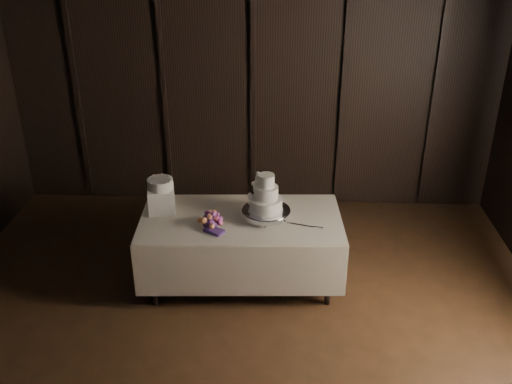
% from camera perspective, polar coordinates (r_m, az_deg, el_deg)
% --- Properties ---
extents(room, '(6.08, 7.08, 3.08)m').
position_cam_1_polar(room, '(3.88, -3.19, -4.56)').
color(room, black).
rests_on(room, ground).
extents(display_table, '(2.04, 1.14, 0.76)m').
position_cam_1_polar(display_table, '(5.81, -1.48, -5.57)').
color(display_table, silver).
rests_on(display_table, ground).
extents(cake_stand, '(0.63, 0.63, 0.09)m').
position_cam_1_polar(cake_stand, '(5.62, 1.01, -2.20)').
color(cake_stand, silver).
rests_on(cake_stand, display_table).
extents(wedding_cake, '(0.36, 0.32, 0.38)m').
position_cam_1_polar(wedding_cake, '(5.51, 0.73, -0.49)').
color(wedding_cake, white).
rests_on(wedding_cake, cake_stand).
extents(bouquet, '(0.46, 0.49, 0.19)m').
position_cam_1_polar(bouquet, '(5.48, -4.60, -2.80)').
color(bouquet, '#B74967').
rests_on(bouquet, display_table).
extents(box_pedestal, '(0.31, 0.31, 0.25)m').
position_cam_1_polar(box_pedestal, '(5.79, -9.43, -0.76)').
color(box_pedestal, white).
rests_on(box_pedestal, display_table).
extents(small_cake, '(0.33, 0.33, 0.10)m').
position_cam_1_polar(small_cake, '(5.71, -9.56, 0.81)').
color(small_cake, white).
rests_on(small_cake, box_pedestal).
extents(cake_knife, '(0.36, 0.12, 0.01)m').
position_cam_1_polar(cake_knife, '(5.52, 4.41, -3.29)').
color(cake_knife, silver).
rests_on(cake_knife, display_table).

